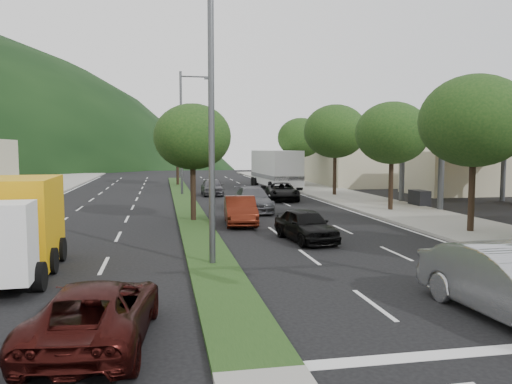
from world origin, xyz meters
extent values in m
plane|color=black|center=(0.00, 0.00, 0.00)|extent=(160.00, 160.00, 0.00)
cube|color=gray|center=(12.50, 25.00, 0.07)|extent=(5.00, 90.00, 0.15)
cube|color=#1D3A15|center=(0.00, 28.00, 0.06)|extent=(1.60, 56.00, 0.12)
cube|color=silver|center=(19.00, 22.00, 5.00)|extent=(12.00, 8.00, 0.50)
cube|color=#FFB90D|center=(19.00, 22.00, 4.65)|extent=(12.20, 8.20, 0.50)
cylinder|color=#47494C|center=(15.00, 19.50, 2.30)|extent=(0.36, 0.36, 4.60)
cylinder|color=#47494C|center=(15.00, 24.50, 2.30)|extent=(0.36, 0.36, 4.60)
cylinder|color=#47494C|center=(23.00, 24.50, 2.30)|extent=(0.36, 0.36, 4.60)
cube|color=black|center=(15.00, 22.00, 0.55)|extent=(0.80, 1.60, 1.10)
cube|color=beige|center=(19.50, 44.00, 2.60)|extent=(10.00, 16.00, 5.20)
cylinder|color=black|center=(12.00, 12.00, 2.05)|extent=(0.28, 0.28, 3.81)
ellipsoid|color=black|center=(12.00, 12.00, 5.05)|extent=(4.80, 4.80, 4.08)
cylinder|color=black|center=(12.00, 20.00, 1.94)|extent=(0.28, 0.28, 3.58)
ellipsoid|color=black|center=(12.00, 20.00, 4.76)|extent=(4.40, 4.40, 3.74)
cylinder|color=black|center=(12.00, 30.00, 2.11)|extent=(0.28, 0.28, 3.92)
ellipsoid|color=black|center=(12.00, 30.00, 5.19)|extent=(5.00, 5.00, 4.25)
cylinder|color=black|center=(12.00, 40.00, 2.00)|extent=(0.28, 0.28, 3.70)
ellipsoid|color=black|center=(12.00, 40.00, 4.90)|extent=(4.60, 4.60, 3.91)
cylinder|color=black|center=(0.00, 18.00, 1.80)|extent=(0.28, 0.28, 3.36)
ellipsoid|color=black|center=(0.00, 18.00, 4.44)|extent=(4.00, 4.00, 3.40)
cylinder|color=black|center=(0.00, 44.00, 2.02)|extent=(0.28, 0.28, 3.81)
ellipsoid|color=black|center=(0.00, 44.00, 5.02)|extent=(4.80, 4.80, 4.08)
cylinder|color=#47494C|center=(0.00, 8.00, 5.00)|extent=(0.20, 0.20, 10.00)
cylinder|color=#47494C|center=(0.00, 33.00, 5.00)|extent=(0.20, 0.20, 10.00)
cylinder|color=#47494C|center=(1.10, 33.00, 9.60)|extent=(2.20, 0.12, 0.12)
cube|color=#47494C|center=(2.20, 33.00, 9.50)|extent=(0.60, 0.25, 0.18)
imported|color=black|center=(-2.89, 2.00, 0.63)|extent=(2.51, 4.70, 1.26)
imported|color=black|center=(4.23, 11.70, 0.67)|extent=(2.10, 4.13, 1.35)
imported|color=#4B4C50|center=(3.83, 21.73, 0.73)|extent=(2.18, 5.07, 1.46)
imported|color=#51190D|center=(2.28, 16.73, 0.71)|extent=(1.84, 4.40, 1.41)
imported|color=black|center=(7.16, 27.81, 0.65)|extent=(2.68, 4.89, 1.30)
imported|color=#504F54|center=(2.43, 32.81, 0.70)|extent=(1.70, 4.14, 1.40)
cube|color=#D1950B|center=(-6.00, 8.87, 1.52)|extent=(2.22, 3.85, 2.78)
cube|color=black|center=(-5.97, 8.16, 0.40)|extent=(2.01, 5.26, 0.27)
cylinder|color=black|center=(-4.85, 5.99, 0.40)|extent=(0.30, 0.82, 0.81)
cylinder|color=black|center=(-4.93, 7.93, 0.40)|extent=(0.30, 0.82, 0.81)
cylinder|color=black|center=(-5.01, 9.71, 0.40)|extent=(0.30, 0.82, 0.81)
cube|color=silver|center=(9.00, 38.11, 2.06)|extent=(2.97, 9.57, 3.16)
cube|color=slate|center=(9.00, 38.11, 1.26)|extent=(3.03, 9.58, 0.37)
cylinder|color=black|center=(7.55, 41.86, 0.47)|extent=(0.40, 0.96, 0.95)
cylinder|color=black|center=(10.18, 41.95, 0.47)|extent=(0.40, 0.96, 0.95)
cylinder|color=black|center=(7.59, 40.72, 0.47)|extent=(0.40, 0.96, 0.95)
cylinder|color=black|center=(10.22, 40.81, 0.47)|extent=(0.40, 0.96, 0.95)
cylinder|color=black|center=(7.80, 34.65, 0.47)|extent=(0.40, 0.96, 0.95)
cylinder|color=black|center=(10.44, 34.74, 0.47)|extent=(0.40, 0.96, 0.95)
camera|label=1|loc=(-1.57, -7.98, 3.83)|focal=35.00mm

